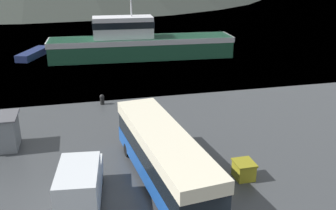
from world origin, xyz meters
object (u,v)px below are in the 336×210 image
(delivery_van, at_px, (80,184))
(fishing_boat, at_px, (138,42))
(tour_bus, at_px, (163,155))
(small_boat, at_px, (33,54))
(storage_bin, at_px, (244,170))

(delivery_van, height_order, fishing_boat, fishing_boat)
(tour_bus, bearing_deg, delivery_van, -173.93)
(fishing_boat, distance_m, small_boat, 15.02)
(delivery_van, bearing_deg, storage_bin, 9.90)
(delivery_van, relative_size, small_boat, 0.75)
(tour_bus, relative_size, storage_bin, 8.82)
(tour_bus, xyz_separation_m, small_boat, (-10.52, 36.10, -1.40))
(tour_bus, xyz_separation_m, fishing_boat, (3.84, 32.07, 0.31))
(delivery_van, bearing_deg, small_boat, 105.71)
(fishing_boat, xyz_separation_m, storage_bin, (1.07, -32.62, -1.63))
(tour_bus, relative_size, delivery_van, 2.18)
(tour_bus, relative_size, small_boat, 1.64)
(fishing_boat, bearing_deg, storage_bin, 4.96)
(tour_bus, height_order, fishing_boat, fishing_boat)
(delivery_van, xyz_separation_m, small_boat, (-5.76, 37.16, -0.85))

